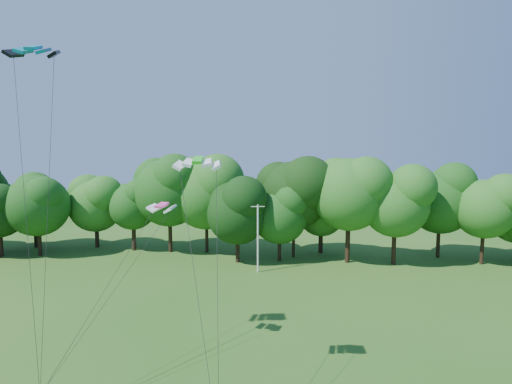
{
  "coord_description": "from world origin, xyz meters",
  "views": [
    {
      "loc": [
        4.77,
        -12.29,
        12.91
      ],
      "look_at": [
        2.27,
        13.0,
        10.39
      ],
      "focal_mm": 28.0,
      "sensor_mm": 36.0,
      "label": 1
    }
  ],
  "objects": [
    {
      "name": "utility_pole",
      "position": [
        0.81,
        29.71,
        3.81
      ],
      "size": [
        1.47,
        0.23,
        7.36
      ],
      "rotation": [
        0.0,
        0.0,
        0.1
      ],
      "color": "silver",
      "rests_on": "ground"
    },
    {
      "name": "kite_teal",
      "position": [
        -9.99,
        9.48,
        18.78
      ],
      "size": [
        2.93,
        1.71,
        0.56
      ],
      "rotation": [
        0.0,
        0.0,
        0.19
      ],
      "color": "#047C95",
      "rests_on": "ground"
    },
    {
      "name": "kite_green",
      "position": [
        -0.19,
        7.66,
        12.53
      ],
      "size": [
        2.43,
        1.27,
        0.41
      ],
      "rotation": [
        0.0,
        0.0,
        0.09
      ],
      "color": "#27D01F",
      "rests_on": "ground"
    },
    {
      "name": "kite_pink",
      "position": [
        -3.57,
        11.85,
        9.62
      ],
      "size": [
        1.93,
        1.26,
        0.31
      ],
      "rotation": [
        0.0,
        0.0,
        -0.24
      ],
      "color": "#F24392",
      "rests_on": "ground"
    },
    {
      "name": "tree_back_west",
      "position": [
        -30.5,
        38.09,
        6.52
      ],
      "size": [
        7.18,
        7.18,
        10.44
      ],
      "color": "#362115",
      "rests_on": "ground"
    },
    {
      "name": "tree_back_center",
      "position": [
        4.62,
        36.45,
        8.31
      ],
      "size": [
        9.15,
        9.15,
        13.31
      ],
      "color": "#331F14",
      "rests_on": "ground"
    }
  ]
}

